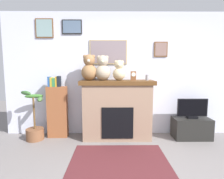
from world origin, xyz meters
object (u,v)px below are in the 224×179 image
at_px(tv_stand, 191,128).
at_px(candle_jar, 147,78).
at_px(mantel_clock, 133,76).
at_px(teddy_bear_tan, 103,69).
at_px(teddy_bear_grey, 89,69).
at_px(fireplace, 117,109).
at_px(potted_plant, 35,125).
at_px(television, 192,109).
at_px(teddy_bear_cream, 119,71).
at_px(bookshelf, 57,110).

xyz_separation_m(tv_stand, candle_jar, (-0.93, 0.03, 1.04)).
xyz_separation_m(mantel_clock, teddy_bear_tan, (-0.61, 0.00, 0.13)).
bearing_deg(teddy_bear_grey, teddy_bear_tan, 0.00).
relative_size(fireplace, mantel_clock, 8.04).
relative_size(potted_plant, mantel_clock, 5.50).
relative_size(television, teddy_bear_grey, 1.19).
bearing_deg(teddy_bear_tan, teddy_bear_cream, 0.02).
bearing_deg(bookshelf, teddy_bear_cream, -3.22).
bearing_deg(bookshelf, tv_stand, -2.07).
distance_m(potted_plant, candle_jar, 2.45).
relative_size(teddy_bear_grey, teddy_bear_cream, 1.28).
xyz_separation_m(potted_plant, teddy_bear_cream, (1.70, 0.07, 1.07)).
distance_m(tv_stand, candle_jar, 1.40).
bearing_deg(teddy_bear_cream, mantel_clock, -0.12).
bearing_deg(bookshelf, television, -2.10).
bearing_deg(tv_stand, teddy_bear_grey, 179.23).
distance_m(potted_plant, mantel_clock, 2.21).
xyz_separation_m(teddy_bear_grey, teddy_bear_cream, (0.59, 0.00, -0.05)).
relative_size(bookshelf, teddy_bear_grey, 2.49).
bearing_deg(teddy_bear_grey, bookshelf, 173.99).
height_order(bookshelf, mantel_clock, mantel_clock).
xyz_separation_m(television, teddy_bear_cream, (-1.49, 0.03, 0.76)).
height_order(candle_jar, mantel_clock, mantel_clock).
height_order(bookshelf, potted_plant, bookshelf).
bearing_deg(potted_plant, teddy_bear_tan, 3.09).
height_order(tv_stand, teddy_bear_grey, teddy_bear_grey).
distance_m(fireplace, potted_plant, 1.69).
distance_m(tv_stand, teddy_bear_cream, 1.89).
distance_m(television, teddy_bear_tan, 1.99).
xyz_separation_m(fireplace, mantel_clock, (0.32, -0.02, 0.68)).
relative_size(fireplace, candle_jar, 12.92).
bearing_deg(potted_plant, bookshelf, 19.16).
bearing_deg(mantel_clock, teddy_bear_cream, 179.88).
relative_size(potted_plant, television, 1.65).
bearing_deg(mantel_clock, tv_stand, -1.31).
bearing_deg(teddy_bear_cream, television, -1.14).
height_order(potted_plant, teddy_bear_cream, teddy_bear_cream).
bearing_deg(teddy_bear_tan, mantel_clock, -0.05).
bearing_deg(teddy_bear_cream, teddy_bear_tan, -179.98).
xyz_separation_m(tv_stand, mantel_clock, (-1.21, 0.03, 1.07)).
relative_size(candle_jar, teddy_bear_cream, 0.28).
xyz_separation_m(tv_stand, teddy_bear_grey, (-2.08, 0.03, 1.21)).
xyz_separation_m(television, teddy_bear_tan, (-1.82, 0.03, 0.80)).
height_order(potted_plant, tv_stand, potted_plant).
bearing_deg(fireplace, teddy_bear_grey, -178.11).
distance_m(mantel_clock, teddy_bear_cream, 0.30).
distance_m(potted_plant, teddy_bear_cream, 2.01).
distance_m(bookshelf, teddy_bear_cream, 1.50).
bearing_deg(mantel_clock, teddy_bear_grey, 179.97).
xyz_separation_m(potted_plant, mantel_clock, (1.98, 0.07, 0.98)).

